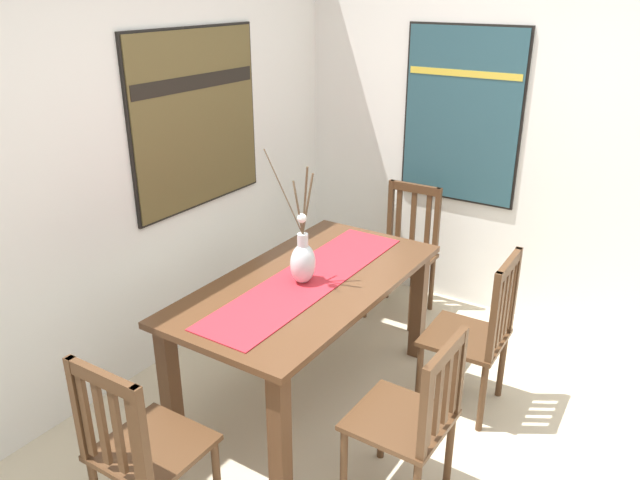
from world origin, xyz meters
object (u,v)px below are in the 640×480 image
chair_1 (404,251)px  painting_on_side_wall (462,116)px  chair_0 (141,447)px  centerpiece_vase (303,260)px  painting_on_back_wall (196,119)px  chair_2 (412,418)px  chair_3 (477,331)px  dining_table (308,299)px

chair_1 → painting_on_side_wall: 1.02m
painting_on_side_wall → chair_0: bearing=175.4°
centerpiece_vase → painting_on_back_wall: size_ratio=0.66×
chair_0 → chair_2: bearing=-47.2°
chair_1 → chair_2: chair_1 is taller
centerpiece_vase → chair_3: centerpiece_vase is taller
chair_0 → chair_1: 2.43m
chair_3 → painting_on_side_wall: size_ratio=0.78×
centerpiece_vase → painting_on_back_wall: 1.20m
chair_0 → chair_2: (0.79, -0.85, -0.01)m
centerpiece_vase → painting_on_side_wall: bearing=-6.9°
chair_1 → painting_on_back_wall: 1.70m
chair_3 → dining_table: bearing=117.0°
dining_table → centerpiece_vase: bearing=176.2°
chair_0 → painting_on_side_wall: size_ratio=0.76×
chair_2 → chair_3: bearing=0.1°
centerpiece_vase → painting_on_back_wall: (0.32, 1.00, 0.58)m
dining_table → painting_on_side_wall: bearing=-7.0°
painting_on_back_wall → chair_0: bearing=-146.4°
chair_3 → painting_on_side_wall: 1.62m
chair_2 → painting_on_side_wall: 2.31m
dining_table → painting_on_back_wall: (0.27, 1.01, 0.84)m
chair_1 → painting_on_back_wall: bearing=133.6°
dining_table → centerpiece_vase: centerpiece_vase is taller
chair_3 → painting_on_back_wall: bearing=94.6°
painting_on_side_wall → centerpiece_vase: bearing=173.1°
chair_2 → painting_on_back_wall: size_ratio=0.81×
painting_on_back_wall → chair_2: bearing=-110.5°
dining_table → chair_0: chair_0 is taller
centerpiece_vase → painting_on_back_wall: painting_on_back_wall is taller
centerpiece_vase → chair_0: 1.23m
centerpiece_vase → dining_table: bearing=-3.8°
dining_table → chair_3: size_ratio=1.74×
dining_table → chair_3: chair_3 is taller
chair_1 → chair_2: 1.84m
chair_3 → painting_on_side_wall: painting_on_side_wall is taller
centerpiece_vase → chair_2: centerpiece_vase is taller
centerpiece_vase → chair_0: centerpiece_vase is taller
centerpiece_vase → chair_3: (0.46, -0.83, -0.40)m
chair_0 → dining_table: bearing=-1.2°
chair_3 → chair_0: bearing=152.3°
chair_1 → painting_on_side_wall: painting_on_side_wall is taller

